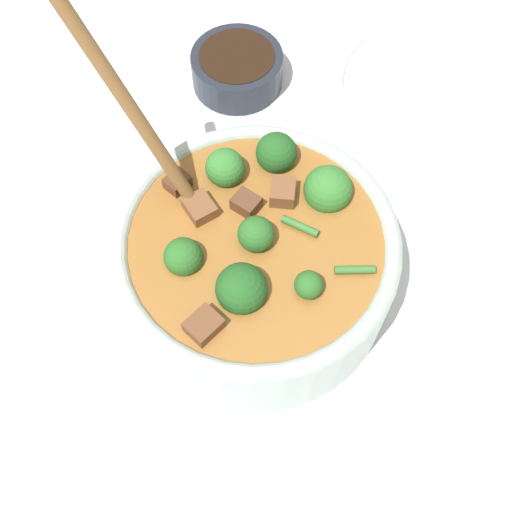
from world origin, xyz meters
TOP-DOWN VIEW (x-y plane):
  - ground_plane at (0.00, 0.00)m, footprint 4.00×4.00m
  - stew_bowl at (0.00, 0.00)m, footprint 0.25×0.29m
  - condiment_bowl at (0.13, 0.24)m, footprint 0.11×0.11m
  - empty_plate at (0.31, 0.10)m, footprint 0.24×0.24m

SIDE VIEW (x-z plane):
  - ground_plane at x=0.00m, z-range 0.00..0.00m
  - empty_plate at x=0.31m, z-range 0.00..0.02m
  - condiment_bowl at x=0.13m, z-range 0.00..0.04m
  - stew_bowl at x=0.00m, z-range -0.08..0.19m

